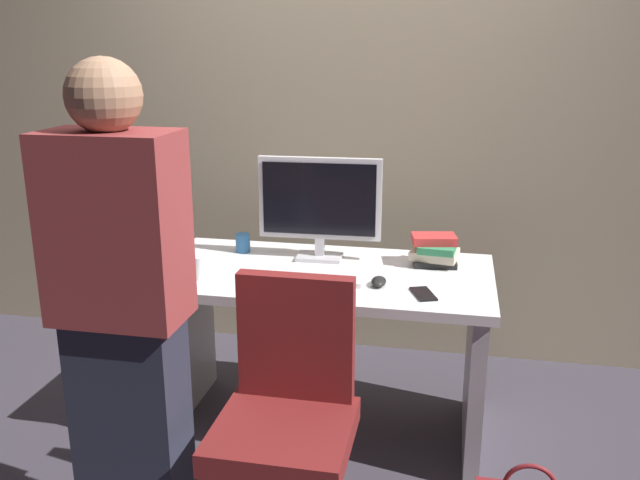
{
  "coord_description": "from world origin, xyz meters",
  "views": [
    {
      "loc": [
        0.53,
        -2.65,
        1.67
      ],
      "look_at": [
        0.0,
        -0.05,
        0.9
      ],
      "focal_mm": 37.89,
      "sensor_mm": 36.0,
      "label": 1
    }
  ],
  "objects_px": {
    "mouse": "(379,282)",
    "keyboard": "(310,278)",
    "office_chair": "(287,434)",
    "cup_near_keyboard": "(199,267)",
    "cup_by_monitor": "(243,243)",
    "person_at_desk": "(124,321)",
    "book_stack": "(435,251)",
    "monitor": "(320,203)",
    "cell_phone": "(423,294)",
    "desk": "(322,321)"
  },
  "relations": [
    {
      "from": "keyboard",
      "to": "cup_by_monitor",
      "type": "xyz_separation_m",
      "value": [
        -0.39,
        0.32,
        0.03
      ]
    },
    {
      "from": "cup_near_keyboard",
      "to": "cell_phone",
      "type": "height_order",
      "value": "cup_near_keyboard"
    },
    {
      "from": "mouse",
      "to": "cup_by_monitor",
      "type": "relative_size",
      "value": 1.18
    },
    {
      "from": "keyboard",
      "to": "book_stack",
      "type": "distance_m",
      "value": 0.58
    },
    {
      "from": "keyboard",
      "to": "cup_by_monitor",
      "type": "relative_size",
      "value": 5.07
    },
    {
      "from": "keyboard",
      "to": "book_stack",
      "type": "bearing_deg",
      "value": 31.34
    },
    {
      "from": "keyboard",
      "to": "book_stack",
      "type": "xyz_separation_m",
      "value": [
        0.49,
        0.3,
        0.05
      ]
    },
    {
      "from": "office_chair",
      "to": "book_stack",
      "type": "height_order",
      "value": "office_chair"
    },
    {
      "from": "cup_by_monitor",
      "to": "cell_phone",
      "type": "relative_size",
      "value": 0.59
    },
    {
      "from": "keyboard",
      "to": "cup_near_keyboard",
      "type": "height_order",
      "value": "cup_near_keyboard"
    },
    {
      "from": "cup_near_keyboard",
      "to": "monitor",
      "type": "bearing_deg",
      "value": 39.26
    },
    {
      "from": "desk",
      "to": "mouse",
      "type": "relative_size",
      "value": 14.28
    },
    {
      "from": "monitor",
      "to": "book_stack",
      "type": "distance_m",
      "value": 0.54
    },
    {
      "from": "monitor",
      "to": "cell_phone",
      "type": "relative_size",
      "value": 3.76
    },
    {
      "from": "cup_by_monitor",
      "to": "person_at_desk",
      "type": "bearing_deg",
      "value": -92.64
    },
    {
      "from": "desk",
      "to": "cup_near_keyboard",
      "type": "distance_m",
      "value": 0.58
    },
    {
      "from": "person_at_desk",
      "to": "cup_near_keyboard",
      "type": "xyz_separation_m",
      "value": [
        -0.02,
        0.67,
        -0.05
      ]
    },
    {
      "from": "monitor",
      "to": "mouse",
      "type": "bearing_deg",
      "value": -44.58
    },
    {
      "from": "cell_phone",
      "to": "monitor",
      "type": "bearing_deg",
      "value": 122.22
    },
    {
      "from": "cup_near_keyboard",
      "to": "office_chair",
      "type": "bearing_deg",
      "value": -47.79
    },
    {
      "from": "mouse",
      "to": "monitor",
      "type": "bearing_deg",
      "value": 135.42
    },
    {
      "from": "book_stack",
      "to": "cell_phone",
      "type": "xyz_separation_m",
      "value": [
        -0.03,
        -0.38,
        -0.06
      ]
    },
    {
      "from": "person_at_desk",
      "to": "keyboard",
      "type": "bearing_deg",
      "value": 59.49
    },
    {
      "from": "book_stack",
      "to": "cell_phone",
      "type": "distance_m",
      "value": 0.39
    },
    {
      "from": "person_at_desk",
      "to": "mouse",
      "type": "distance_m",
      "value": 1.03
    },
    {
      "from": "keyboard",
      "to": "cup_by_monitor",
      "type": "bearing_deg",
      "value": 139.81
    },
    {
      "from": "cup_by_monitor",
      "to": "book_stack",
      "type": "xyz_separation_m",
      "value": [
        0.87,
        -0.02,
        0.02
      ]
    },
    {
      "from": "mouse",
      "to": "book_stack",
      "type": "bearing_deg",
      "value": 56.41
    },
    {
      "from": "office_chair",
      "to": "cell_phone",
      "type": "height_order",
      "value": "office_chair"
    },
    {
      "from": "mouse",
      "to": "cup_by_monitor",
      "type": "xyz_separation_m",
      "value": [
        -0.67,
        0.33,
        0.03
      ]
    },
    {
      "from": "desk",
      "to": "monitor",
      "type": "bearing_deg",
      "value": 105.42
    },
    {
      "from": "desk",
      "to": "cell_phone",
      "type": "relative_size",
      "value": 9.92
    },
    {
      "from": "cup_near_keyboard",
      "to": "person_at_desk",
      "type": "bearing_deg",
      "value": -88.7
    },
    {
      "from": "office_chair",
      "to": "keyboard",
      "type": "distance_m",
      "value": 0.71
    },
    {
      "from": "office_chair",
      "to": "keyboard",
      "type": "xyz_separation_m",
      "value": [
        -0.06,
        0.63,
        0.33
      ]
    },
    {
      "from": "office_chair",
      "to": "cup_near_keyboard",
      "type": "height_order",
      "value": "office_chair"
    },
    {
      "from": "person_at_desk",
      "to": "monitor",
      "type": "distance_m",
      "value": 1.12
    },
    {
      "from": "monitor",
      "to": "cup_near_keyboard",
      "type": "bearing_deg",
      "value": -140.74
    },
    {
      "from": "person_at_desk",
      "to": "mouse",
      "type": "height_order",
      "value": "person_at_desk"
    },
    {
      "from": "mouse",
      "to": "keyboard",
      "type": "bearing_deg",
      "value": 178.34
    },
    {
      "from": "keyboard",
      "to": "cell_phone",
      "type": "bearing_deg",
      "value": -10.08
    },
    {
      "from": "desk",
      "to": "book_stack",
      "type": "bearing_deg",
      "value": 20.94
    },
    {
      "from": "office_chair",
      "to": "cup_by_monitor",
      "type": "xyz_separation_m",
      "value": [
        -0.44,
        0.95,
        0.36
      ]
    },
    {
      "from": "office_chair",
      "to": "cell_phone",
      "type": "bearing_deg",
      "value": 53.74
    },
    {
      "from": "office_chair",
      "to": "cup_by_monitor",
      "type": "bearing_deg",
      "value": 115.12
    },
    {
      "from": "person_at_desk",
      "to": "book_stack",
      "type": "distance_m",
      "value": 1.39
    },
    {
      "from": "book_stack",
      "to": "monitor",
      "type": "bearing_deg",
      "value": -178.14
    },
    {
      "from": "office_chair",
      "to": "desk",
      "type": "bearing_deg",
      "value": 92.43
    },
    {
      "from": "cup_near_keyboard",
      "to": "book_stack",
      "type": "xyz_separation_m",
      "value": [
        0.94,
        0.37,
        0.01
      ]
    },
    {
      "from": "office_chair",
      "to": "book_stack",
      "type": "distance_m",
      "value": 1.09
    }
  ]
}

